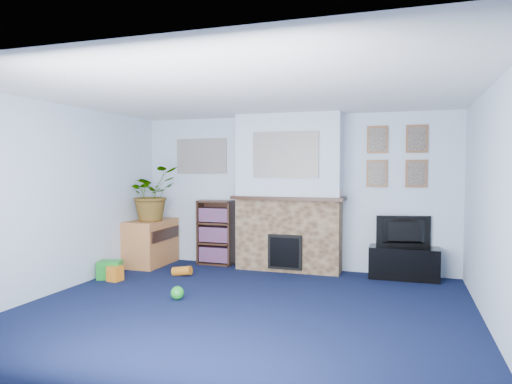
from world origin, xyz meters
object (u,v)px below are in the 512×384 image
(tv_stand, at_px, (404,263))
(bookshelf, at_px, (216,234))
(sideboard, at_px, (151,243))
(television, at_px, (404,232))

(tv_stand, height_order, bookshelf, bookshelf)
(sideboard, bearing_deg, television, 4.35)
(tv_stand, xyz_separation_m, bookshelf, (-2.94, 0.08, 0.28))
(tv_stand, distance_m, television, 0.45)
(tv_stand, distance_m, bookshelf, 2.96)
(television, xyz_separation_m, sideboard, (-3.94, -0.30, -0.32))
(tv_stand, xyz_separation_m, sideboard, (-3.94, -0.28, 0.12))
(tv_stand, bearing_deg, sideboard, -175.93)
(bookshelf, relative_size, sideboard, 1.11)
(television, distance_m, bookshelf, 2.95)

